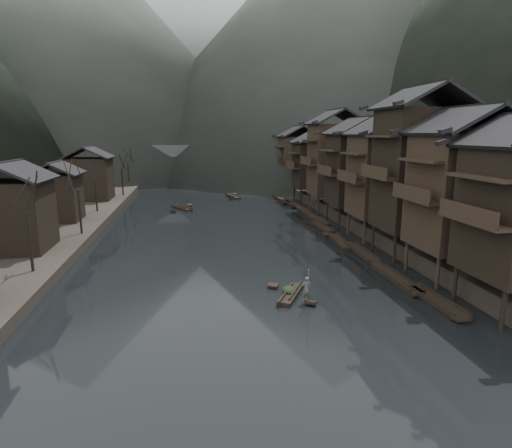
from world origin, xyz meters
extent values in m
plane|color=black|center=(0.00, 0.00, 0.00)|extent=(300.00, 300.00, 0.00)
cube|color=#2D2823|center=(35.00, 40.00, 0.90)|extent=(40.00, 200.00, 1.80)
cylinder|color=black|center=(14.20, -10.40, 1.30)|extent=(0.30, 0.30, 2.90)
cylinder|color=black|center=(14.20, -5.60, 1.30)|extent=(0.30, 0.30, 2.90)
cylinder|color=black|center=(16.95, -5.60, 1.30)|extent=(0.30, 0.30, 2.90)
cube|color=#2F231A|center=(13.30, -8.00, 6.31)|extent=(1.20, 5.70, 0.25)
cylinder|color=#2F231A|center=(14.20, -3.40, 1.30)|extent=(0.30, 0.30, 2.90)
cylinder|color=#2F231A|center=(14.20, 1.40, 1.30)|extent=(0.30, 0.30, 2.90)
cylinder|color=#2F231A|center=(16.95, -3.40, 1.30)|extent=(0.30, 0.30, 2.90)
cylinder|color=#2F231A|center=(16.95, 1.40, 1.30)|extent=(0.30, 0.30, 2.90)
cube|color=#2F231A|center=(17.30, -1.00, 7.11)|extent=(7.00, 6.00, 9.03)
cube|color=#2F231A|center=(13.30, -1.00, 6.66)|extent=(1.20, 5.70, 0.25)
cylinder|color=black|center=(14.20, 3.60, 1.30)|extent=(0.30, 0.30, 2.90)
cylinder|color=black|center=(14.20, 8.40, 1.30)|extent=(0.30, 0.30, 2.90)
cylinder|color=black|center=(16.95, 3.60, 1.30)|extent=(0.30, 0.30, 2.90)
cylinder|color=black|center=(16.95, 8.40, 1.30)|extent=(0.30, 0.30, 2.90)
cube|color=black|center=(17.30, 6.00, 8.26)|extent=(7.00, 6.00, 11.32)
cube|color=#2F231A|center=(13.30, 6.00, 7.69)|extent=(1.20, 5.70, 0.25)
cylinder|color=#2F231A|center=(14.20, 10.60, 1.30)|extent=(0.30, 0.30, 2.90)
cylinder|color=#2F231A|center=(14.20, 15.40, 1.30)|extent=(0.30, 0.30, 2.90)
cylinder|color=#2F231A|center=(16.95, 10.60, 1.30)|extent=(0.30, 0.30, 2.90)
cylinder|color=#2F231A|center=(16.95, 15.40, 1.30)|extent=(0.30, 0.30, 2.90)
cube|color=#2F231A|center=(17.30, 13.00, 7.05)|extent=(7.00, 6.00, 8.89)
cube|color=#2F231A|center=(13.30, 13.00, 6.60)|extent=(1.20, 5.70, 0.25)
cylinder|color=black|center=(14.20, 18.60, 1.30)|extent=(0.30, 0.30, 2.90)
cylinder|color=black|center=(14.20, 23.40, 1.30)|extent=(0.30, 0.30, 2.90)
cylinder|color=black|center=(16.95, 18.60, 1.30)|extent=(0.30, 0.30, 2.90)
cylinder|color=black|center=(16.95, 23.40, 1.30)|extent=(0.30, 0.30, 2.90)
cube|color=black|center=(17.30, 21.00, 7.08)|extent=(7.00, 6.00, 8.95)
cube|color=#2F231A|center=(13.30, 21.00, 6.63)|extent=(1.20, 5.70, 0.25)
cylinder|color=#2F231A|center=(14.20, 27.60, 1.30)|extent=(0.30, 0.30, 2.90)
cylinder|color=#2F231A|center=(14.20, 32.40, 1.30)|extent=(0.30, 0.30, 2.90)
cylinder|color=#2F231A|center=(16.95, 27.60, 1.30)|extent=(0.30, 0.30, 2.90)
cylinder|color=#2F231A|center=(16.95, 32.40, 1.30)|extent=(0.30, 0.30, 2.90)
cube|color=#2F231A|center=(17.30, 30.00, 7.80)|extent=(7.00, 6.00, 10.40)
cube|color=#2F231A|center=(13.30, 30.00, 7.28)|extent=(1.20, 5.70, 0.25)
cylinder|color=black|center=(14.20, 37.60, 1.30)|extent=(0.30, 0.30, 2.90)
cylinder|color=black|center=(14.20, 42.40, 1.30)|extent=(0.30, 0.30, 2.90)
cylinder|color=black|center=(16.95, 37.60, 1.30)|extent=(0.30, 0.30, 2.90)
cylinder|color=black|center=(16.95, 42.40, 1.30)|extent=(0.30, 0.30, 2.90)
cube|color=black|center=(17.30, 40.00, 6.32)|extent=(7.00, 6.00, 7.45)
cube|color=#2F231A|center=(13.30, 40.00, 5.95)|extent=(1.20, 5.70, 0.25)
cylinder|color=#2F231A|center=(14.20, 49.60, 1.30)|extent=(0.30, 0.30, 2.90)
cylinder|color=#2F231A|center=(14.20, 54.40, 1.30)|extent=(0.30, 0.30, 2.90)
cylinder|color=#2F231A|center=(16.95, 49.60, 1.30)|extent=(0.30, 0.30, 2.90)
cylinder|color=#2F231A|center=(16.95, 54.40, 1.30)|extent=(0.30, 0.30, 2.90)
cube|color=#2F231A|center=(17.30, 52.00, 6.79)|extent=(7.00, 6.00, 8.37)
cube|color=#2F231A|center=(13.30, 52.00, 6.37)|extent=(1.20, 5.70, 0.25)
cube|color=black|center=(-20.50, 10.00, 4.45)|extent=(6.00, 6.00, 6.50)
cube|color=black|center=(-20.50, 24.00, 4.10)|extent=(5.00, 5.00, 5.80)
cube|color=black|center=(-20.50, 42.00, 4.60)|extent=(6.50, 6.50, 6.80)
cylinder|color=black|center=(-17.00, 2.98, 3.62)|extent=(0.24, 0.24, 4.84)
cylinder|color=black|center=(-17.00, 16.12, 3.61)|extent=(0.24, 0.24, 4.82)
cylinder|color=black|center=(-17.00, 30.16, 3.33)|extent=(0.24, 0.24, 4.26)
cylinder|color=black|center=(-17.00, 46.57, 3.52)|extent=(0.24, 0.24, 4.63)
cylinder|color=black|center=(-17.00, 59.74, 3.63)|extent=(0.24, 0.24, 4.87)
cube|color=black|center=(12.59, -6.06, 0.15)|extent=(1.39, 6.13, 0.30)
cube|color=black|center=(12.59, -6.06, 0.33)|extent=(1.44, 6.01, 0.10)
cube|color=black|center=(12.73, -3.14, 0.29)|extent=(0.97, 0.80, 0.33)
cube|color=black|center=(12.45, -8.98, 0.29)|extent=(0.97, 0.80, 0.33)
cube|color=black|center=(12.01, -1.10, 0.15)|extent=(1.22, 7.23, 0.30)
cube|color=black|center=(12.01, -1.10, 0.33)|extent=(1.27, 7.08, 0.10)
cube|color=black|center=(12.07, 2.36, 0.29)|extent=(0.95, 0.90, 0.36)
cube|color=black|center=(11.95, -4.56, 0.29)|extent=(0.95, 0.90, 0.36)
cube|color=black|center=(12.32, 6.62, 0.15)|extent=(1.23, 6.80, 0.30)
cube|color=black|center=(12.32, 6.62, 0.33)|extent=(1.28, 6.67, 0.10)
cube|color=black|center=(12.26, 9.87, 0.29)|extent=(0.95, 0.85, 0.35)
cube|color=black|center=(12.38, 3.36, 0.29)|extent=(0.95, 0.85, 0.35)
cube|color=black|center=(11.67, 11.38, 0.15)|extent=(1.78, 6.69, 0.30)
cube|color=black|center=(11.67, 11.38, 0.33)|extent=(1.82, 6.56, 0.10)
cube|color=black|center=(11.34, 14.53, 0.29)|extent=(1.01, 0.91, 0.34)
cube|color=black|center=(12.00, 8.22, 0.29)|extent=(1.01, 0.91, 0.34)
cube|color=black|center=(11.90, 18.57, 0.15)|extent=(1.49, 6.03, 0.30)
cube|color=black|center=(11.90, 18.57, 0.33)|extent=(1.54, 5.92, 0.10)
cube|color=black|center=(12.09, 21.43, 0.29)|extent=(0.98, 0.80, 0.33)
cube|color=black|center=(11.71, 15.71, 0.29)|extent=(0.98, 0.80, 0.33)
cube|color=black|center=(12.77, 22.96, 0.15)|extent=(1.64, 6.62, 0.30)
cube|color=black|center=(12.77, 22.96, 0.33)|extent=(1.68, 6.50, 0.10)
cube|color=black|center=(13.03, 26.10, 0.29)|extent=(1.00, 0.88, 0.34)
cube|color=black|center=(12.51, 19.83, 0.29)|extent=(1.00, 0.88, 0.34)
cube|color=black|center=(12.75, 29.77, 0.15)|extent=(1.28, 6.39, 0.30)
cube|color=black|center=(12.75, 29.77, 0.33)|extent=(1.33, 6.27, 0.10)
cube|color=black|center=(12.67, 32.82, 0.29)|extent=(0.96, 0.81, 0.33)
cube|color=black|center=(12.84, 26.72, 0.29)|extent=(0.96, 0.81, 0.33)
cube|color=black|center=(12.47, 37.02, 0.15)|extent=(1.63, 6.90, 0.30)
cube|color=black|center=(12.47, 37.02, 0.33)|extent=(1.68, 6.77, 0.10)
cube|color=black|center=(12.73, 40.29, 0.29)|extent=(1.00, 0.91, 0.35)
cube|color=black|center=(12.21, 33.74, 0.29)|extent=(1.00, 0.91, 0.35)
cube|color=black|center=(11.82, 41.10, 0.15)|extent=(1.63, 7.21, 0.30)
cube|color=black|center=(11.82, 41.10, 0.33)|extent=(1.67, 7.07, 0.10)
cube|color=black|center=(12.08, 44.52, 0.29)|extent=(1.00, 0.94, 0.35)
cube|color=black|center=(11.57, 37.68, 0.29)|extent=(1.00, 0.94, 0.35)
cube|color=black|center=(11.57, 47.68, 0.15)|extent=(1.20, 7.15, 0.30)
cube|color=black|center=(11.57, 47.68, 0.33)|extent=(1.26, 7.01, 0.10)
cube|color=black|center=(11.52, 51.11, 0.29)|extent=(0.95, 0.89, 0.35)
cube|color=black|center=(11.62, 44.26, 0.29)|extent=(0.95, 0.89, 0.35)
cube|color=black|center=(12.44, 53.57, 0.15)|extent=(1.90, 6.46, 0.30)
cube|color=black|center=(12.44, 53.57, 0.33)|extent=(1.94, 6.34, 0.10)
cube|color=black|center=(12.06, 56.61, 0.29)|extent=(1.03, 0.90, 0.34)
cube|color=black|center=(12.83, 50.54, 0.29)|extent=(1.03, 0.90, 0.34)
cube|color=black|center=(11.73, 59.03, 0.15)|extent=(1.63, 6.94, 0.30)
cube|color=black|center=(11.73, 59.03, 0.33)|extent=(1.68, 6.81, 0.10)
cube|color=black|center=(11.47, 62.32, 0.29)|extent=(1.00, 0.91, 0.35)
cube|color=black|center=(11.98, 55.74, 0.29)|extent=(1.00, 0.91, 0.35)
cube|color=black|center=(-5.66, 35.58, 0.15)|extent=(3.47, 5.32, 0.30)
cube|color=black|center=(-5.66, 35.58, 0.33)|extent=(3.46, 5.25, 0.10)
cube|color=black|center=(-4.42, 37.91, 0.29)|extent=(1.07, 1.00, 0.31)
cube|color=black|center=(-6.90, 33.26, 0.29)|extent=(1.07, 1.00, 0.31)
cube|color=black|center=(3.57, 46.75, 0.15)|extent=(2.36, 5.96, 0.30)
cube|color=black|center=(3.57, 46.75, 0.33)|extent=(2.38, 5.86, 0.10)
cube|color=black|center=(4.24, 49.50, 0.29)|extent=(1.00, 0.91, 0.32)
cube|color=black|center=(2.91, 44.00, 0.29)|extent=(1.00, 0.91, 0.32)
cube|color=black|center=(3.83, 62.06, 0.15)|extent=(1.80, 5.06, 0.30)
cube|color=black|center=(3.83, 62.06, 0.33)|extent=(1.84, 4.97, 0.10)
cube|color=black|center=(4.22, 64.41, 0.29)|extent=(0.94, 0.75, 0.30)
cube|color=black|center=(3.43, 59.71, 0.29)|extent=(0.94, 0.75, 0.30)
cube|color=#4C4C4F|center=(0.00, 72.00, 7.20)|extent=(40.00, 6.00, 1.60)
cube|color=#4C4C4F|center=(0.00, 69.30, 8.50)|extent=(40.00, 0.50, 1.00)
cube|color=#4C4C4F|center=(0.00, 74.70, 8.50)|extent=(40.00, 0.50, 1.00)
cube|color=#4C4C4F|center=(-14.00, 72.00, 3.20)|extent=(3.20, 6.00, 6.40)
cube|color=#4C4C4F|center=(-4.50, 72.00, 3.20)|extent=(3.20, 6.00, 6.40)
cube|color=#4C4C4F|center=(4.50, 72.00, 3.20)|extent=(3.20, 6.00, 6.40)
cube|color=#4C4C4F|center=(14.00, 72.00, 3.20)|extent=(3.20, 6.00, 6.40)
cone|color=#474F49|center=(55.00, 130.00, 49.16)|extent=(195.00, 195.00, 98.31)
cone|color=#474F49|center=(-50.00, 135.00, 46.02)|extent=(168.00, 168.00, 92.04)
cone|color=gray|center=(0.00, 210.00, 53.15)|extent=(320.00, 320.00, 106.31)
cube|color=black|center=(2.85, -3.10, 0.15)|extent=(2.83, 4.28, 0.30)
cube|color=black|center=(2.85, -3.10, 0.33)|extent=(2.83, 4.22, 0.10)
cube|color=black|center=(1.89, -1.25, 0.29)|extent=(0.96, 0.85, 0.28)
cube|color=black|center=(3.81, -4.94, 0.29)|extent=(0.96, 0.85, 0.28)
ellipsoid|color=black|center=(2.75, -2.91, 0.74)|extent=(1.04, 1.36, 0.62)
imported|color=#59595B|center=(3.61, -4.56, 1.32)|extent=(0.68, 0.47, 1.77)
cylinder|color=#8C7A51|center=(3.81, -4.56, 3.86)|extent=(1.02, 2.86, 3.32)
camera|label=1|loc=(-4.17, -31.89, 11.70)|focal=30.00mm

